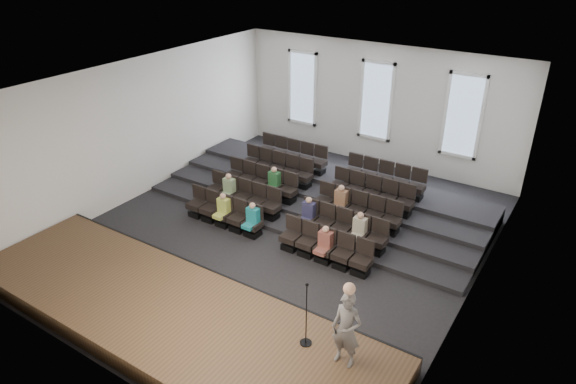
% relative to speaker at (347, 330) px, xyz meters
% --- Properties ---
extents(ground, '(14.00, 14.00, 0.00)m').
position_rel_speaker_xyz_m(ground, '(-4.51, 4.33, -1.40)').
color(ground, black).
rests_on(ground, ground).
extents(ceiling, '(12.00, 14.00, 0.02)m').
position_rel_speaker_xyz_m(ceiling, '(-4.51, 4.33, 3.61)').
color(ceiling, white).
rests_on(ceiling, ground).
extents(wall_back, '(12.00, 0.04, 5.00)m').
position_rel_speaker_xyz_m(wall_back, '(-4.51, 11.35, 1.10)').
color(wall_back, silver).
rests_on(wall_back, ground).
extents(wall_front, '(12.00, 0.04, 5.00)m').
position_rel_speaker_xyz_m(wall_front, '(-4.51, -2.69, 1.10)').
color(wall_front, silver).
rests_on(wall_front, ground).
extents(wall_left, '(0.04, 14.00, 5.00)m').
position_rel_speaker_xyz_m(wall_left, '(-10.53, 4.33, 1.10)').
color(wall_left, silver).
rests_on(wall_left, ground).
extents(wall_right, '(0.04, 14.00, 5.00)m').
position_rel_speaker_xyz_m(wall_right, '(1.51, 4.33, 1.10)').
color(wall_right, silver).
rests_on(wall_right, ground).
extents(stage, '(11.80, 3.60, 0.50)m').
position_rel_speaker_xyz_m(stage, '(-4.51, -0.77, -1.15)').
color(stage, '#4A331F').
rests_on(stage, ground).
extents(stage_lip, '(11.80, 0.06, 0.52)m').
position_rel_speaker_xyz_m(stage_lip, '(-4.51, 1.00, -1.15)').
color(stage_lip, black).
rests_on(stage_lip, ground).
extents(risers, '(11.80, 4.80, 0.60)m').
position_rel_speaker_xyz_m(risers, '(-4.51, 7.50, -1.20)').
color(risers, black).
rests_on(risers, ground).
extents(seating_rows, '(6.80, 4.70, 1.67)m').
position_rel_speaker_xyz_m(seating_rows, '(-4.51, 5.87, -0.72)').
color(seating_rows, black).
rests_on(seating_rows, ground).
extents(windows, '(8.44, 0.10, 3.24)m').
position_rel_speaker_xyz_m(windows, '(-4.51, 11.28, 1.30)').
color(windows, white).
rests_on(windows, wall_back).
extents(audience, '(5.45, 2.64, 1.10)m').
position_rel_speaker_xyz_m(audience, '(-4.51, 4.65, -0.59)').
color(audience, '#B1BE4C').
rests_on(audience, seating_rows).
extents(speaker, '(0.66, 0.43, 1.80)m').
position_rel_speaker_xyz_m(speaker, '(0.00, 0.00, 0.00)').
color(speaker, '#5E5A59').
rests_on(speaker, stage).
extents(mic_stand, '(0.28, 0.28, 1.67)m').
position_rel_speaker_xyz_m(mic_stand, '(-0.99, 0.02, -0.40)').
color(mic_stand, black).
rests_on(mic_stand, stage).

